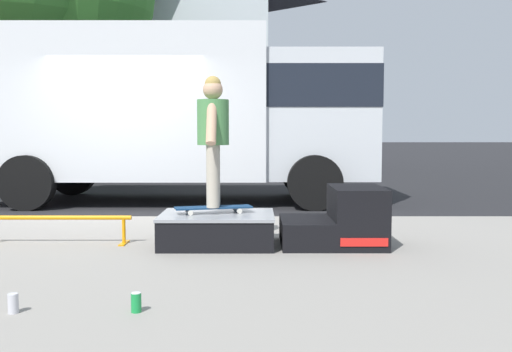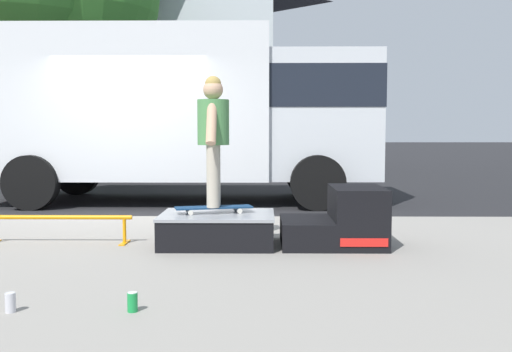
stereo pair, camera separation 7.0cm
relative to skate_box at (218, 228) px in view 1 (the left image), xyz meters
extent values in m
plane|color=black|center=(-1.72, 2.51, -0.29)|extent=(140.00, 140.00, 0.00)
cube|color=gray|center=(-1.72, -0.49, -0.23)|extent=(50.00, 5.00, 0.12)
cube|color=black|center=(0.00, 0.00, -0.01)|extent=(1.13, 0.84, 0.32)
cube|color=gray|center=(0.00, 0.00, 0.13)|extent=(1.15, 0.86, 0.03)
cube|color=black|center=(0.90, 0.00, -0.04)|extent=(0.51, 0.82, 0.27)
cube|color=black|center=(1.42, 0.00, 0.12)|extent=(0.51, 0.82, 0.59)
cube|color=red|center=(1.42, -0.42, -0.07)|extent=(0.45, 0.01, 0.08)
cylinder|color=orange|center=(-1.65, 0.07, 0.10)|extent=(1.53, 0.04, 0.04)
cylinder|color=orange|center=(-0.97, 0.07, -0.04)|extent=(0.04, 0.04, 0.27)
cube|color=orange|center=(-0.97, 0.07, -0.17)|extent=(0.06, 0.28, 0.01)
cube|color=navy|center=(-0.04, 0.03, 0.21)|extent=(0.81, 0.39, 0.02)
cylinder|color=silver|center=(0.18, 0.18, 0.17)|extent=(0.06, 0.04, 0.05)
cylinder|color=silver|center=(0.22, 0.00, 0.17)|extent=(0.06, 0.04, 0.05)
cylinder|color=silver|center=(-0.30, 0.05, 0.17)|extent=(0.06, 0.04, 0.05)
cylinder|color=silver|center=(-0.26, -0.12, 0.17)|extent=(0.06, 0.04, 0.05)
cylinder|color=#B7AD99|center=(-0.04, 0.11, 0.53)|extent=(0.13, 0.13, 0.63)
cylinder|color=#B7AD99|center=(-0.04, -0.05, 0.53)|extent=(0.13, 0.13, 0.63)
cylinder|color=#4C8C4C|center=(-0.04, 0.03, 1.07)|extent=(0.32, 0.32, 0.45)
cylinder|color=tan|center=(-0.04, 0.23, 1.06)|extent=(0.10, 0.28, 0.43)
cylinder|color=tan|center=(-0.04, -0.17, 1.06)|extent=(0.10, 0.28, 0.43)
sphere|color=tan|center=(-0.04, 0.03, 1.40)|extent=(0.20, 0.20, 0.20)
sphere|color=tan|center=(-0.04, 0.03, 1.45)|extent=(0.16, 0.16, 0.16)
cylinder|color=#198C3F|center=(-0.37, -2.19, -0.11)|extent=(0.07, 0.07, 0.12)
cylinder|color=silver|center=(-0.37, -2.19, -0.05)|extent=(0.06, 0.06, 0.00)
cylinder|color=silver|center=(-1.14, -2.21, -0.11)|extent=(0.07, 0.07, 0.12)
cylinder|color=silver|center=(-1.14, -2.21, -0.05)|extent=(0.06, 0.06, 0.00)
cube|color=silver|center=(-1.94, 4.71, 1.46)|extent=(5.00, 2.35, 2.60)
cube|color=silver|center=(1.51, 4.71, 1.26)|extent=(1.90, 2.16, 2.20)
cube|color=black|center=(1.51, 4.71, 1.74)|extent=(1.92, 2.19, 0.70)
cylinder|color=black|center=(1.35, 5.88, 0.16)|extent=(0.90, 0.28, 0.90)
cylinder|color=black|center=(1.35, 3.53, 0.16)|extent=(0.90, 0.28, 0.90)
cylinder|color=black|center=(-3.34, 5.88, 0.16)|extent=(0.90, 0.28, 0.90)
cylinder|color=black|center=(-3.34, 3.53, 0.16)|extent=(0.90, 0.28, 0.90)
cylinder|color=brown|center=(-5.89, 9.59, 1.56)|extent=(0.56, 0.56, 3.70)
cube|color=silver|center=(-3.74, 15.41, 2.71)|extent=(9.00, 7.50, 6.00)
cube|color=#B2ADA3|center=(-3.74, 11.41, 1.11)|extent=(9.00, 0.50, 2.80)
camera|label=1|loc=(0.39, -5.76, 0.96)|focal=40.24mm
camera|label=2|loc=(0.46, -5.76, 0.96)|focal=40.24mm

